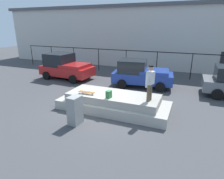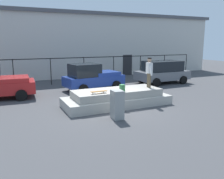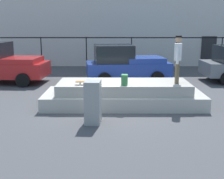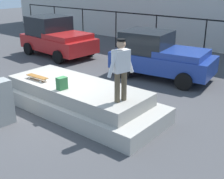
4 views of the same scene
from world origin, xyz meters
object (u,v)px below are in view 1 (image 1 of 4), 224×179
at_px(car_red_pickup_near, 65,67).
at_px(car_blue_pickup_mid, 141,74).
at_px(skateboarder, 150,81).
at_px(backpack, 109,94).
at_px(skateboard, 87,92).
at_px(utility_box, 75,110).

xyz_separation_m(car_red_pickup_near, car_blue_pickup_mid, (6.07, 0.16, -0.05)).
relative_size(skateboarder, car_red_pickup_near, 0.38).
distance_m(backpack, car_blue_pickup_mid, 4.95).
distance_m(skateboarder, skateboard, 3.15).
height_order(car_blue_pickup_mid, utility_box, car_blue_pickup_mid).
bearing_deg(skateboard, skateboarder, 5.82).
xyz_separation_m(backpack, car_blue_pickup_mid, (0.23, 4.94, -0.11)).
bearing_deg(skateboard, backpack, -3.06).
bearing_deg(backpack, car_blue_pickup_mid, -175.99).
bearing_deg(utility_box, car_blue_pickup_mid, 83.56).
xyz_separation_m(skateboard, backpack, (1.22, -0.07, 0.08)).
bearing_deg(backpack, skateboard, -86.37).
distance_m(backpack, utility_box, 1.75).
distance_m(skateboard, car_blue_pickup_mid, 5.09).
xyz_separation_m(backpack, utility_box, (-0.96, -1.40, -0.39)).
bearing_deg(utility_box, skateboarder, 36.88).
height_order(skateboard, car_blue_pickup_mid, car_blue_pickup_mid).
bearing_deg(utility_box, backpack, 59.75).
bearing_deg(skateboarder, backpack, -168.33).
bearing_deg(car_red_pickup_near, car_blue_pickup_mid, 1.54).
height_order(skateboarder, car_red_pickup_near, skateboarder).
relative_size(skateboarder, car_blue_pickup_mid, 0.38).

